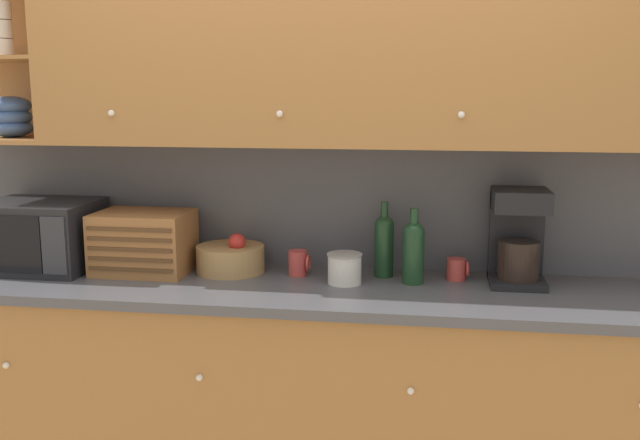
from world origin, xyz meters
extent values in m
cube|color=silver|center=(0.00, 0.03, 1.30)|extent=(5.59, 0.06, 2.60)
cube|color=#A36B38|center=(0.00, -0.32, 0.45)|extent=(3.19, 0.64, 0.91)
cube|color=#4C4C51|center=(0.00, -0.34, 0.93)|extent=(3.21, 0.67, 0.04)
sphere|color=white|center=(-1.20, -0.65, 0.65)|extent=(0.03, 0.03, 0.03)
sphere|color=white|center=(-0.40, -0.65, 0.65)|extent=(0.03, 0.03, 0.03)
sphere|color=white|center=(0.40, -0.65, 0.65)|extent=(0.03, 0.03, 0.03)
cube|color=#4C4C51|center=(0.00, -0.01, 1.23)|extent=(3.19, 0.01, 0.56)
cube|color=#A36B38|center=(0.21, -0.18, 1.88)|extent=(2.77, 0.36, 0.75)
cube|color=#A36B38|center=(-1.39, -0.01, 1.88)|extent=(0.42, 0.02, 0.75)
cube|color=#A36B38|center=(-1.39, -0.18, 1.51)|extent=(0.42, 0.36, 0.02)
cube|color=#A36B38|center=(-1.39, -0.18, 1.86)|extent=(0.42, 0.36, 0.02)
sphere|color=white|center=(-0.83, -0.37, 1.64)|extent=(0.03, 0.03, 0.03)
sphere|color=white|center=(-0.14, -0.37, 1.64)|extent=(0.03, 0.03, 0.03)
sphere|color=white|center=(0.56, -0.37, 1.64)|extent=(0.03, 0.03, 0.03)
ellipsoid|color=#3D5B93|center=(-1.39, -0.18, 1.56)|extent=(0.18, 0.18, 0.08)
ellipsoid|color=#3D5B93|center=(-1.39, -0.18, 1.61)|extent=(0.18, 0.18, 0.08)
ellipsoid|color=#3D5B93|center=(-1.39, -0.18, 1.66)|extent=(0.18, 0.18, 0.08)
cylinder|color=silver|center=(-1.39, -0.18, 1.91)|extent=(0.07, 0.07, 0.08)
cylinder|color=silver|center=(-1.39, -0.18, 1.99)|extent=(0.07, 0.07, 0.07)
cylinder|color=silver|center=(-1.39, -0.18, 2.07)|extent=(0.07, 0.07, 0.08)
cube|color=black|center=(-1.25, -0.24, 1.10)|extent=(0.48, 0.39, 0.30)
cube|color=black|center=(-1.30, -0.44, 1.10)|extent=(0.34, 0.01, 0.24)
cube|color=#2D2D33|center=(-1.08, -0.44, 1.10)|extent=(0.11, 0.01, 0.24)
cube|color=#996033|center=(-0.77, -0.23, 1.08)|extent=(0.40, 0.30, 0.26)
cube|color=#54351C|center=(-0.77, -0.38, 1.00)|extent=(0.37, 0.01, 0.02)
cube|color=#54351C|center=(-0.77, -0.38, 1.04)|extent=(0.37, 0.01, 0.02)
cube|color=#54351C|center=(-0.77, -0.38, 1.08)|extent=(0.37, 0.01, 0.02)
cube|color=#54351C|center=(-0.77, -0.38, 1.12)|extent=(0.37, 0.01, 0.02)
cube|color=#54351C|center=(-0.77, -0.38, 1.17)|extent=(0.37, 0.01, 0.02)
cylinder|color=#A87F4C|center=(-0.40, -0.17, 1.01)|extent=(0.30, 0.30, 0.12)
sphere|color=red|center=(-0.37, -0.20, 1.09)|extent=(0.08, 0.08, 0.08)
cylinder|color=#B73D38|center=(-0.10, -0.19, 1.00)|extent=(0.08, 0.08, 0.11)
torus|color=#B73D38|center=(-0.06, -0.19, 1.00)|extent=(0.01, 0.07, 0.07)
cylinder|color=silver|center=(0.11, -0.29, 1.01)|extent=(0.14, 0.14, 0.12)
cylinder|color=gray|center=(0.11, -0.29, 1.07)|extent=(0.15, 0.15, 0.01)
cylinder|color=#19381E|center=(0.26, -0.15, 1.06)|extent=(0.08, 0.08, 0.22)
sphere|color=#19381E|center=(0.26, -0.15, 1.17)|extent=(0.08, 0.08, 0.08)
cylinder|color=#19381E|center=(0.26, -0.15, 1.23)|extent=(0.03, 0.03, 0.08)
cylinder|color=#19381E|center=(0.39, -0.24, 1.05)|extent=(0.09, 0.09, 0.21)
sphere|color=#19381E|center=(0.39, -0.24, 1.16)|extent=(0.09, 0.09, 0.09)
cylinder|color=#19381E|center=(0.39, -0.24, 1.22)|extent=(0.03, 0.03, 0.07)
cylinder|color=#B73D38|center=(0.57, -0.16, 0.99)|extent=(0.08, 0.08, 0.09)
torus|color=#B73D38|center=(0.61, -0.16, 1.00)|extent=(0.01, 0.06, 0.06)
cube|color=black|center=(0.81, -0.20, 0.96)|extent=(0.22, 0.24, 0.03)
cylinder|color=black|center=(0.81, -0.22, 1.06)|extent=(0.16, 0.16, 0.16)
cube|color=black|center=(0.81, -0.11, 1.14)|extent=(0.22, 0.05, 0.39)
cube|color=black|center=(0.81, -0.20, 1.30)|extent=(0.22, 0.24, 0.09)
camera|label=1|loc=(0.45, -3.10, 1.73)|focal=40.00mm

